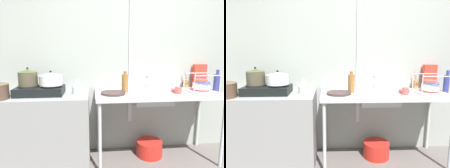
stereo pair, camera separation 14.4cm
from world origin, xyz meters
The scene contains 19 objects.
wall_back centered at (0.00, 1.54, 1.27)m, with size 4.45×0.10×2.55m, color #9AA09B.
wall_metal_strip centered at (-0.12, 1.48, 1.40)m, with size 0.05×0.01×2.04m, color silver.
counter_concrete centered at (-1.22, 1.19, 0.42)m, with size 1.13×0.60×0.84m, color gray.
counter_sink centered at (0.15, 1.19, 0.78)m, with size 1.47×0.60×0.84m.
stove centered at (-1.19, 1.19, 0.89)m, with size 0.51×0.33×0.11m.
pot_on_left_burner centered at (-1.31, 1.19, 1.04)m, with size 0.20×0.20×0.20m.
pot_on_right_burner centered at (-1.07, 1.19, 1.02)m, with size 0.26×0.26×0.16m.
percolator centered at (-0.79, 1.21, 0.93)m, with size 0.12×0.12×0.17m.
sink_basin centered at (0.08, 1.17, 0.78)m, with size 0.43×0.32×0.13m, color silver.
faucet centered at (0.07, 1.32, 1.01)m, with size 0.13×0.08×0.25m.
frying_pan centered at (-0.38, 1.13, 0.86)m, with size 0.28×0.28×0.03m, color #3C2C2C.
dish_rack centered at (0.69, 1.18, 0.91)m, with size 0.33×0.28×0.24m.
cup_by_rack centered at (0.35, 1.07, 0.88)m, with size 0.07×0.07×0.08m, color #C94F4E.
small_bowl_on_drainboard centered at (0.38, 1.18, 0.86)m, with size 0.13×0.13×0.04m, color #C2493C.
bottle_by_sink centered at (-0.23, 1.22, 0.95)m, with size 0.08×0.08×0.25m.
bottle_by_rack centered at (0.88, 1.16, 0.95)m, with size 0.08×0.08×0.26m.
cereal_box centered at (0.80, 1.44, 1.00)m, with size 0.16×0.07×0.31m, color red.
utensil_jar centered at (0.62, 1.43, 0.90)m, with size 0.07×0.07×0.22m.
bucket_on_floor centered at (0.10, 1.26, 0.10)m, with size 0.32×0.32×0.19m, color red.
Camera 1 is at (-0.62, -1.03, 1.34)m, focal length 31.73 mm.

